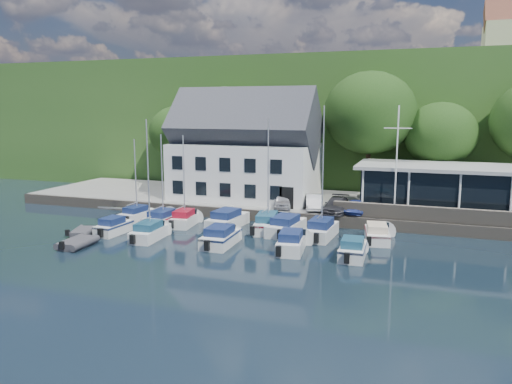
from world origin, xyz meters
TOP-DOWN VIEW (x-y plane):
  - ground at (0.00, 0.00)m, footprint 180.00×180.00m
  - quay at (0.00, 17.50)m, footprint 60.00×13.00m
  - quay_face at (0.00, 11.00)m, footprint 60.00×0.30m
  - hillside at (0.00, 62.00)m, footprint 160.00×75.00m
  - field_patch at (8.00, 70.00)m, footprint 50.00×30.00m
  - harbor_building at (-7.00, 16.50)m, footprint 14.40×8.20m
  - club_pavilion at (11.00, 16.00)m, footprint 13.20×7.20m
  - seawall at (12.00, 11.40)m, footprint 18.00×0.50m
  - gangway at (-16.50, 9.00)m, footprint 1.20×6.00m
  - car_silver at (-1.97, 12.87)m, footprint 2.35×4.03m
  - car_white at (0.86, 13.14)m, footprint 2.34×4.18m
  - car_dgrey at (3.06, 12.41)m, footprint 1.84×4.51m
  - car_blue at (4.72, 12.72)m, footprint 1.35×3.42m
  - flagpole at (7.96, 12.19)m, footprint 2.22×0.20m
  - tree_0 at (-17.62, 22.30)m, footprint 6.77×6.77m
  - tree_1 at (-11.39, 21.84)m, footprint 8.34×8.34m
  - tree_3 at (4.59, 21.52)m, footprint 9.30×9.30m
  - tree_4 at (11.43, 21.99)m, footprint 7.04×7.04m
  - boat_r1_0 at (-14.14, 7.70)m, footprint 2.30×5.64m
  - boat_r1_1 at (-11.05, 7.01)m, footprint 2.36×6.09m
  - boat_r1_2 at (-9.15, 7.36)m, footprint 2.31×5.41m
  - boat_r1_3 at (-5.42, 7.99)m, footprint 2.75×6.99m
  - boat_r1_4 at (-1.81, 8.00)m, footprint 3.05×7.09m
  - boat_r1_5 at (-0.13, 7.59)m, footprint 2.73×6.92m
  - boat_r1_6 at (2.86, 7.18)m, footprint 2.28×6.41m
  - boat_r1_7 at (7.07, 7.61)m, footprint 2.77×5.91m
  - boat_r2_0 at (-13.26, 2.92)m, footprint 1.90×4.95m
  - boat_r2_1 at (-9.60, 2.43)m, footprint 2.17×5.97m
  - boat_r2_2 at (-3.75, 2.67)m, footprint 2.29×6.06m
  - boat_r2_3 at (1.59, 2.96)m, footprint 2.63×6.15m
  - boat_r2_4 at (5.96, 2.64)m, footprint 2.02×5.06m
  - dinghy_0 at (-15.41, 1.76)m, footprint 2.54×3.21m
  - dinghy_1 at (-13.51, -1.23)m, footprint 2.14×3.38m

SIDE VIEW (x-z plane):
  - ground at x=0.00m, z-range 0.00..0.00m
  - gangway at x=-16.50m, z-range -0.70..0.70m
  - dinghy_0 at x=-15.41m, z-range 0.00..0.65m
  - dinghy_1 at x=-13.51m, z-range 0.00..0.76m
  - quay at x=0.00m, z-range 0.00..1.00m
  - quay_face at x=0.00m, z-range 0.00..1.00m
  - boat_r1_7 at x=7.07m, z-range 0.00..1.39m
  - boat_r2_0 at x=-13.26m, z-range 0.00..1.39m
  - boat_r2_4 at x=5.96m, z-range 0.00..1.42m
  - boat_r2_2 at x=-3.75m, z-range 0.00..1.48m
  - boat_r2_3 at x=1.59m, z-range 0.00..1.49m
  - boat_r1_5 at x=-0.13m, z-range 0.00..1.52m
  - boat_r1_3 at x=-5.42m, z-range 0.00..1.57m
  - car_blue at x=4.72m, z-range 1.00..2.17m
  - seawall at x=12.00m, z-range 1.00..2.20m
  - car_silver at x=-1.97m, z-range 1.00..2.29m
  - car_white at x=0.86m, z-range 1.00..2.30m
  - car_dgrey at x=3.06m, z-range 1.00..2.31m
  - club_pavilion at x=11.00m, z-range 1.00..5.10m
  - boat_r1_0 at x=-14.14m, z-range 0.00..8.19m
  - boat_r1_1 at x=-11.05m, z-range 0.00..8.25m
  - boat_r1_2 at x=-9.15m, z-range 0.00..8.54m
  - boat_r2_1 at x=-9.60m, z-range 0.00..8.58m
  - boat_r1_4 at x=-1.81m, z-range 0.00..9.27m
  - boat_r1_6 at x=2.86m, z-range 0.00..9.52m
  - harbor_building at x=-7.00m, z-range 1.00..9.70m
  - tree_0 at x=-17.62m, z-range 1.00..10.25m
  - flagpole at x=7.96m, z-range 1.00..10.26m
  - tree_4 at x=11.43m, z-range 1.00..10.62m
  - tree_1 at x=-11.39m, z-range 1.00..12.39m
  - tree_3 at x=4.59m, z-range 1.00..13.71m
  - hillside at x=0.00m, z-range 0.00..16.00m
  - field_patch at x=8.00m, z-range 16.00..16.30m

